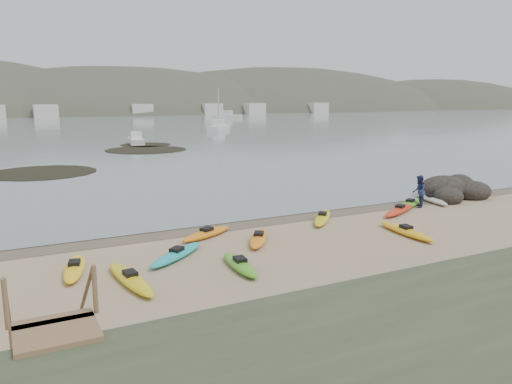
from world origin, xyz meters
TOP-DOWN VIEW (x-y plane):
  - ground at (0.00, 0.00)m, footprint 600.00×600.00m
  - wet_sand at (0.00, -0.30)m, footprint 60.00×60.00m
  - water at (0.00, 300.00)m, footprint 1200.00×1200.00m
  - stairs at (-11.00, -11.62)m, footprint 1.50×2.70m
  - kayaks at (0.72, -3.45)m, footprint 22.87×9.11m
  - person_east at (9.88, -1.60)m, footprint 1.16×1.15m
  - rock_cluster at (14.12, -0.37)m, footprint 5.20×3.81m
  - kelp_mats at (-0.37, 33.14)m, footprint 22.19×28.39m
  - moored_boats at (4.00, 82.32)m, footprint 95.76×76.51m
  - far_hills at (39.38, 193.97)m, footprint 550.00×135.00m
  - far_town at (6.00, 145.00)m, footprint 199.00×5.00m

SIDE VIEW (x-z plane):
  - far_hills at x=39.38m, z-range -55.93..24.07m
  - ground at x=0.00m, z-range 0.00..0.00m
  - wet_sand at x=0.00m, z-range 0.00..0.00m
  - water at x=0.00m, z-range 0.01..0.01m
  - kelp_mats at x=-0.37m, z-range 0.01..0.05m
  - kayaks at x=0.72m, z-range 0.00..0.34m
  - rock_cluster at x=14.12m, z-range -0.63..1.08m
  - moored_boats at x=4.00m, z-range -0.07..1.23m
  - person_east at x=9.88m, z-range 0.00..1.89m
  - stairs at x=-11.00m, z-range 0.00..2.10m
  - far_town at x=6.00m, z-range 0.00..4.00m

